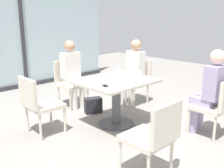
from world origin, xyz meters
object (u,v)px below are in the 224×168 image
chair_far_left (39,102)px  wine_glass_2 (139,75)px  chair_far_right (137,78)px  wine_glass_3 (107,75)px  coffee_cup (139,74)px  person_near_window (72,71)px  wine_glass_1 (119,70)px  chair_front_left (154,135)px  wine_glass_0 (118,68)px  handbag_0 (93,105)px  chair_front_right (216,104)px  person_front_right (210,89)px  dining_table_main (116,92)px  cell_phone_on_table (105,86)px  person_far_right (133,69)px  chair_near_window (70,80)px

chair_far_left → wine_glass_2: 1.51m
chair_far_right → wine_glass_3: 1.46m
wine_glass_2 → coffee_cup: bearing=40.1°
chair_far_right → coffee_cup: 0.91m
person_near_window → wine_glass_1: size_ratio=6.81×
chair_far_right → person_near_window: 1.28m
chair_front_left → wine_glass_0: 1.78m
wine_glass_3 → handbag_0: size_ratio=0.62×
chair_far_left → wine_glass_3: (0.84, -0.55, 0.37)m
chair_front_right → person_near_window: bearing=106.1°
chair_front_right → chair_far_left: same height
person_front_right → wine_glass_0: 1.46m
person_front_right → wine_glass_1: bearing=113.6°
chair_far_left → dining_table_main: bearing=-25.5°
person_near_window → cell_phone_on_table: person_near_window is taller
person_near_window → coffee_cup: 1.34m
chair_front_left → cell_phone_on_table: size_ratio=6.04×
chair_front_right → wine_glass_0: wine_glass_0 is taller
chair_front_left → person_front_right: 1.44m
dining_table_main → chair_front_left: chair_front_left is taller
chair_front_left → wine_glass_2: (0.82, 0.93, 0.37)m
chair_front_left → coffee_cup: bearing=46.4°
chair_far_right → handbag_0: (-1.02, 0.13, -0.36)m
wine_glass_2 → handbag_0: (-0.06, 1.00, -0.72)m
chair_front_right → cell_phone_on_table: (-1.07, 1.15, 0.24)m
person_far_right → handbag_0: person_far_right is taller
chair_far_left → person_front_right: bearing=-43.5°
coffee_cup → person_near_window: bearing=109.2°
chair_far_left → wine_glass_2: wine_glass_2 is taller
dining_table_main → chair_near_window: (0.00, 1.29, -0.04)m
cell_phone_on_table → handbag_0: size_ratio=0.48×
chair_near_window → wine_glass_1: bearing=-82.8°
chair_front_left → handbag_0: chair_front_left is taller
coffee_cup → wine_glass_3: bearing=176.9°
person_near_window → wine_glass_2: person_near_window is taller
chair_far_right → coffee_cup: bearing=-136.9°
chair_far_right → chair_front_left: 2.53m
person_front_right → coffee_cup: person_front_right is taller
cell_phone_on_table → wine_glass_2: bearing=-2.6°
chair_near_window → wine_glass_0: bearing=-79.0°
chair_front_right → chair_front_left: 1.42m
wine_glass_1 → wine_glass_2: 0.47m
dining_table_main → chair_far_right: 1.19m
person_far_right → wine_glass_0: person_far_right is taller
dining_table_main → handbag_0: (0.05, 0.64, -0.40)m
person_near_window → coffee_cup: size_ratio=14.00×
wine_glass_1 → cell_phone_on_table: size_ratio=1.28×
chair_front_right → handbag_0: (-0.67, 1.93, -0.36)m
chair_front_right → chair_front_left: same height
coffee_cup → cell_phone_on_table: bearing=-175.9°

